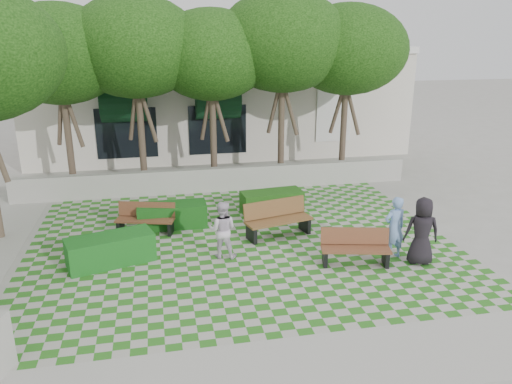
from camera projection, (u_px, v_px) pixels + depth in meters
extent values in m
plane|color=gray|center=(249.00, 259.00, 13.43)|extent=(90.00, 90.00, 0.00)
plane|color=#2B721E|center=(242.00, 244.00, 14.36)|extent=(12.00, 12.00, 0.00)
cube|color=#9E9B93|center=(297.00, 370.00, 9.05)|extent=(16.00, 2.00, 0.01)
cube|color=#9E9B93|center=(219.00, 179.00, 19.07)|extent=(15.00, 0.36, 0.90)
cube|color=brown|center=(356.00, 249.00, 12.99)|extent=(1.86, 0.94, 0.06)
cube|color=brown|center=(355.00, 236.00, 13.16)|extent=(1.77, 0.53, 0.45)
cube|color=black|center=(325.00, 257.00, 13.08)|extent=(0.21, 0.51, 0.44)
cube|color=black|center=(386.00, 257.00, 13.04)|extent=(0.21, 0.51, 0.44)
cube|color=brown|center=(279.00, 220.00, 14.78)|extent=(2.11, 1.09, 0.07)
cube|color=brown|center=(274.00, 208.00, 14.94)|extent=(2.00, 0.63, 0.51)
cube|color=black|center=(251.00, 234.00, 14.50)|extent=(0.24, 0.57, 0.49)
cube|color=black|center=(305.00, 224.00, 15.23)|extent=(0.24, 0.57, 0.49)
cube|color=#58321E|center=(145.00, 220.00, 15.03)|extent=(1.82, 0.97, 0.06)
cube|color=#58321E|center=(147.00, 209.00, 15.18)|extent=(1.71, 0.58, 0.44)
cube|color=black|center=(121.00, 226.00, 15.14)|extent=(0.22, 0.49, 0.43)
cube|color=black|center=(171.00, 227.00, 15.05)|extent=(0.22, 0.49, 0.43)
cube|color=#194713|center=(272.00, 202.00, 16.86)|extent=(2.13, 1.03, 0.72)
cube|color=#124513|center=(172.00, 215.00, 15.58)|extent=(2.12, 0.85, 0.74)
cube|color=#15511A|center=(111.00, 250.00, 13.10)|extent=(2.37, 1.50, 0.77)
imported|color=#769CD8|center=(394.00, 228.00, 13.29)|extent=(0.68, 0.50, 1.73)
imported|color=black|center=(422.00, 231.00, 12.95)|extent=(1.01, 0.79, 1.81)
imported|color=silver|center=(222.00, 230.00, 13.36)|extent=(0.91, 0.80, 1.58)
cylinder|color=#47382B|center=(69.00, 143.00, 18.91)|extent=(0.26, 0.26, 3.64)
ellipsoid|color=#1E4C11|center=(59.00, 54.00, 17.90)|extent=(4.80, 4.80, 3.60)
cylinder|color=#47382B|center=(142.00, 138.00, 19.39)|extent=(0.26, 0.26, 3.81)
ellipsoid|color=#1E4C11|center=(135.00, 47.00, 18.34)|extent=(5.00, 5.00, 3.75)
cylinder|color=#47382B|center=(213.00, 137.00, 19.96)|extent=(0.26, 0.26, 3.58)
ellipsoid|color=#1E4C11|center=(211.00, 55.00, 18.97)|extent=(4.60, 4.60, 3.45)
cylinder|color=#47382B|center=(281.00, 131.00, 20.44)|extent=(0.26, 0.26, 3.92)
ellipsoid|color=#1E4C11|center=(283.00, 42.00, 19.36)|extent=(5.20, 5.20, 3.90)
cylinder|color=#47382B|center=(343.00, 131.00, 20.99)|extent=(0.26, 0.26, 3.70)
ellipsoid|color=#1E4C11|center=(348.00, 49.00, 19.97)|extent=(4.80, 4.80, 3.60)
cube|color=beige|center=(217.00, 98.00, 26.08)|extent=(18.00, 8.00, 5.00)
cube|color=white|center=(227.00, 52.00, 21.58)|extent=(18.00, 0.30, 0.30)
cube|color=black|center=(334.00, 113.00, 23.38)|extent=(1.40, 0.10, 2.40)
cylinder|color=#0D3219|center=(124.00, 101.00, 21.33)|extent=(3.00, 1.80, 1.80)
cube|color=black|center=(127.00, 133.00, 21.76)|extent=(2.60, 0.08, 2.20)
cylinder|color=#0D3219|center=(217.00, 98.00, 22.09)|extent=(3.00, 1.80, 1.80)
cube|color=black|center=(218.00, 130.00, 22.52)|extent=(2.60, 0.08, 2.20)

